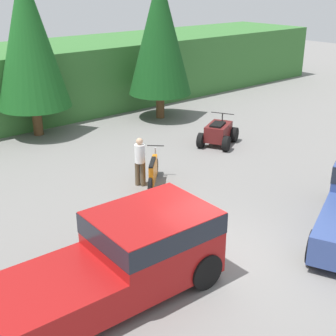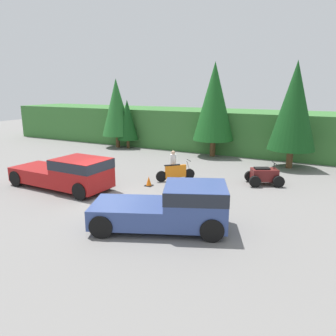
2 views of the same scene
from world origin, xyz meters
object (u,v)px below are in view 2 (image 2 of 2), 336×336
(pickup_truck_second, at_px, (173,206))
(traffic_cone, at_px, (149,181))
(pickup_truck_red, at_px, (69,172))
(quad_atv, at_px, (264,176))
(rider_person, at_px, (173,164))
(dirt_bike, at_px, (176,172))

(pickup_truck_second, bearing_deg, traffic_cone, 107.08)
(pickup_truck_red, height_order, quad_atv, pickup_truck_red)
(pickup_truck_second, bearing_deg, rider_person, 93.71)
(traffic_cone, bearing_deg, dirt_bike, 62.77)
(pickup_truck_second, xyz_separation_m, dirt_bike, (-2.95, 6.21, -0.46))
(dirt_bike, xyz_separation_m, rider_person, (-0.32, 0.31, 0.44))
(dirt_bike, bearing_deg, traffic_cone, -162.62)
(pickup_truck_red, xyz_separation_m, traffic_cone, (3.48, 2.57, -0.71))
(pickup_truck_second, xyz_separation_m, rider_person, (-3.28, 6.52, -0.01))
(traffic_cone, bearing_deg, quad_atv, 29.99)
(quad_atv, xyz_separation_m, rider_person, (-5.15, -1.30, 0.43))
(pickup_truck_red, height_order, dirt_bike, pickup_truck_red)
(pickup_truck_red, xyz_separation_m, pickup_truck_second, (7.29, -1.97, -0.00))
(quad_atv, bearing_deg, rider_person, 166.71)
(quad_atv, bearing_deg, dirt_bike, 171.03)
(quad_atv, height_order, traffic_cone, quad_atv)
(dirt_bike, height_order, rider_person, rider_person)
(dirt_bike, relative_size, rider_person, 1.03)
(quad_atv, distance_m, traffic_cone, 6.58)
(rider_person, bearing_deg, traffic_cone, -138.50)
(quad_atv, bearing_deg, pickup_truck_red, -174.91)
(quad_atv, bearing_deg, traffic_cone, -177.45)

